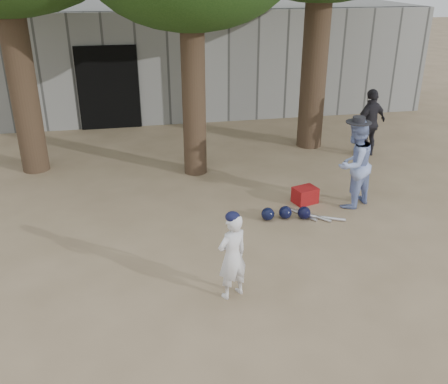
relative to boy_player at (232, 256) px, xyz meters
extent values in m
plane|color=#937C5E|center=(-0.46, 0.28, -0.61)|extent=(70.00, 70.00, 0.00)
imported|color=white|center=(0.00, 0.00, 0.00)|extent=(0.53, 0.45, 1.22)
imported|color=#8EA2DC|center=(2.72, 2.31, 0.20)|extent=(0.99, 0.93, 1.62)
imported|color=#232227|center=(4.23, 4.74, 0.17)|extent=(1.00, 0.71, 1.57)
cube|color=#A71617|center=(1.94, 2.57, -0.46)|extent=(0.49, 0.43, 0.30)
cube|color=gray|center=(-0.46, 8.28, 0.89)|extent=(16.00, 0.35, 3.00)
cube|color=black|center=(-1.66, 8.08, 0.49)|extent=(1.60, 0.08, 2.20)
cube|color=slate|center=(-0.46, 10.78, 0.89)|extent=(16.00, 5.00, 3.00)
sphere|color=black|center=(1.07, 2.02, -0.50)|extent=(0.23, 0.23, 0.23)
sphere|color=black|center=(1.39, 2.02, -0.50)|extent=(0.23, 0.23, 0.23)
sphere|color=black|center=(1.71, 1.95, -0.50)|extent=(0.23, 0.23, 0.23)
cylinder|color=silver|center=(1.70, 2.10, -0.58)|extent=(0.42, 0.65, 0.06)
cylinder|color=silver|center=(1.88, 1.98, -0.58)|extent=(0.52, 0.58, 0.06)
cylinder|color=silver|center=(2.06, 1.86, -0.58)|extent=(0.67, 0.37, 0.06)
cylinder|color=brown|center=(-3.26, 5.28, 2.14)|extent=(0.56, 0.56, 5.50)
cylinder|color=brown|center=(0.14, 4.48, 1.89)|extent=(0.48, 0.48, 5.00)
cylinder|color=brown|center=(3.14, 5.68, 2.29)|extent=(0.60, 0.60, 5.80)
camera|label=1|loc=(-1.18, -5.45, 3.47)|focal=40.00mm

